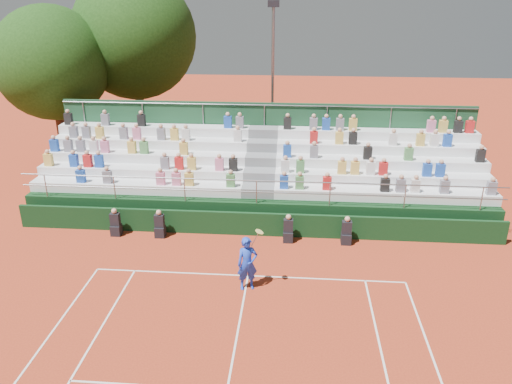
# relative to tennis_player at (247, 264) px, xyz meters

# --- Properties ---
(ground) EXTENTS (90.00, 90.00, 0.00)m
(ground) POSITION_rel_tennis_player_xyz_m (-0.06, 0.77, -0.95)
(ground) COLOR #AC381C
(ground) RESTS_ON ground
(courtside_wall) EXTENTS (20.00, 0.15, 1.00)m
(courtside_wall) POSITION_rel_tennis_player_xyz_m (-0.06, 3.97, -0.45)
(courtside_wall) COLOR black
(courtside_wall) RESTS_ON ground
(line_officials) EXTENTS (9.80, 0.40, 1.19)m
(line_officials) POSITION_rel_tennis_player_xyz_m (-1.21, 3.52, -0.47)
(line_officials) COLOR black
(line_officials) RESTS_ON ground
(grandstand) EXTENTS (20.00, 5.20, 4.40)m
(grandstand) POSITION_rel_tennis_player_xyz_m (-0.07, 7.21, 0.13)
(grandstand) COLOR black
(grandstand) RESTS_ON ground
(tennis_player) EXTENTS (0.93, 0.63, 2.22)m
(tennis_player) POSITION_rel_tennis_player_xyz_m (0.00, 0.00, 0.00)
(tennis_player) COLOR blue
(tennis_player) RESTS_ON ground
(tree_west) EXTENTS (6.09, 6.09, 8.80)m
(tree_west) POSITION_rel_tennis_player_xyz_m (-11.75, 12.05, 4.80)
(tree_west) COLOR #372114
(tree_west) RESTS_ON ground
(tree_east) EXTENTS (7.21, 7.21, 10.50)m
(tree_east) POSITION_rel_tennis_player_xyz_m (-8.09, 15.22, 5.93)
(tree_east) COLOR #372114
(tree_east) RESTS_ON ground
(floodlight_mast) EXTENTS (0.60, 0.25, 8.94)m
(floodlight_mast) POSITION_rel_tennis_player_xyz_m (0.13, 13.06, 4.21)
(floodlight_mast) COLOR gray
(floodlight_mast) RESTS_ON ground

